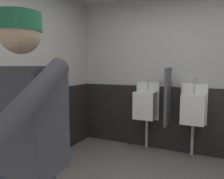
% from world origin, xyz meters
% --- Properties ---
extents(wall_back, '(4.21, 0.12, 2.59)m').
position_xyz_m(wall_back, '(0.00, 1.91, 1.30)').
color(wall_back, '#B2B2AD').
rests_on(wall_back, ground_plane).
extents(wall_left, '(0.12, 4.30, 2.59)m').
position_xyz_m(wall_left, '(-1.87, 0.00, 1.30)').
color(wall_left, '#B2B2AD').
rests_on(wall_left, ground_plane).
extents(wainscot_band_back, '(3.61, 0.03, 1.08)m').
position_xyz_m(wainscot_band_back, '(0.00, 1.84, 0.54)').
color(wainscot_band_back, black).
rests_on(wainscot_band_back, ground_plane).
extents(wainscot_band_left, '(0.03, 3.70, 1.08)m').
position_xyz_m(wainscot_band_left, '(-1.79, 0.00, 0.54)').
color(wainscot_band_left, black).
rests_on(wainscot_band_left, ground_plane).
extents(urinal_left, '(0.40, 0.34, 1.24)m').
position_xyz_m(urinal_left, '(-0.56, 1.69, 0.78)').
color(urinal_left, white).
rests_on(urinal_left, ground_plane).
extents(urinal_middle, '(0.40, 0.34, 1.24)m').
position_xyz_m(urinal_middle, '(0.19, 1.69, 0.78)').
color(urinal_middle, white).
rests_on(urinal_middle, ground_plane).
extents(privacy_divider_panel, '(0.04, 0.40, 0.90)m').
position_xyz_m(privacy_divider_panel, '(-0.19, 1.62, 0.95)').
color(privacy_divider_panel, '#4C4C51').
extents(person, '(0.62, 0.60, 1.68)m').
position_xyz_m(person, '(-0.46, -0.97, 0.98)').
color(person, '#2D3342').
rests_on(person, ground_plane).
extents(soap_dispenser, '(0.10, 0.07, 0.18)m').
position_xyz_m(soap_dispenser, '(-0.21, 1.81, 1.26)').
color(soap_dispenser, silver).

